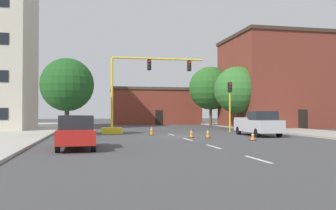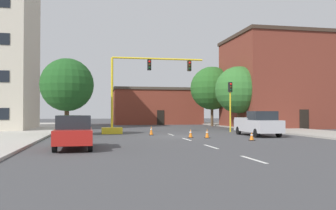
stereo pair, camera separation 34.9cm
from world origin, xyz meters
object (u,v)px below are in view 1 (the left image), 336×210
at_px(tree_right_far, 211,88).
at_px(sedan_red_near_left, 76,132).
at_px(tree_right_mid, 238,90).
at_px(traffic_cone_roadside_d, 208,134).
at_px(traffic_cone_roadside_a, 191,133).
at_px(traffic_signal_gantry, 125,108).
at_px(traffic_light_pole_right, 230,95).
at_px(traffic_cone_roadside_b, 253,136).
at_px(pickup_truck_silver, 258,124).
at_px(tree_left_near, 67,85).
at_px(traffic_cone_roadside_c, 152,131).

relative_size(tree_right_far, sedan_red_near_left, 1.78).
bearing_deg(tree_right_mid, traffic_cone_roadside_d, -120.75).
height_order(traffic_cone_roadside_a, traffic_cone_roadside_d, traffic_cone_roadside_d).
relative_size(tree_right_mid, traffic_cone_roadside_a, 10.93).
bearing_deg(traffic_signal_gantry, tree_right_far, 48.84).
height_order(traffic_light_pole_right, sedan_red_near_left, traffic_light_pole_right).
distance_m(traffic_signal_gantry, sedan_red_near_left, 13.43).
bearing_deg(traffic_cone_roadside_b, traffic_signal_gantry, 129.11).
xyz_separation_m(traffic_light_pole_right, pickup_truck_silver, (0.06, -5.90, -2.55)).
height_order(tree_left_near, traffic_cone_roadside_d, tree_left_near).
bearing_deg(sedan_red_near_left, traffic_signal_gantry, 74.00).
distance_m(tree_right_mid, tree_left_near, 20.19).
height_order(tree_right_mid, traffic_cone_roadside_d, tree_right_mid).
xyz_separation_m(traffic_signal_gantry, traffic_cone_roadside_b, (7.72, -9.50, -1.96)).
distance_m(traffic_light_pole_right, traffic_cone_roadside_d, 9.36).
bearing_deg(tree_right_far, traffic_signal_gantry, -131.16).
xyz_separation_m(pickup_truck_silver, traffic_cone_roadside_b, (-2.48, -4.34, -0.68)).
distance_m(tree_right_far, pickup_truck_silver, 20.50).
relative_size(tree_right_mid, pickup_truck_silver, 1.31).
relative_size(tree_right_far, traffic_cone_roadside_c, 10.65).
bearing_deg(traffic_signal_gantry, pickup_truck_silver, -26.83).
bearing_deg(traffic_cone_roadside_c, traffic_cone_roadside_d, -50.31).
xyz_separation_m(traffic_light_pole_right, traffic_cone_roadside_b, (-2.41, -10.24, -3.24)).
xyz_separation_m(traffic_cone_roadside_a, traffic_cone_roadside_d, (1.11, -0.53, 0.01)).
xyz_separation_m(tree_right_mid, pickup_truck_silver, (-3.15, -11.68, -3.47)).
relative_size(traffic_cone_roadside_a, traffic_cone_roadside_b, 1.10).
relative_size(tree_right_mid, sedan_red_near_left, 1.57).
bearing_deg(pickup_truck_silver, traffic_cone_roadside_d, -161.75).
xyz_separation_m(pickup_truck_silver, traffic_cone_roadside_c, (-8.25, 2.67, -0.60)).
height_order(traffic_cone_roadside_a, traffic_cone_roadside_c, traffic_cone_roadside_c).
height_order(pickup_truck_silver, traffic_cone_roadside_b, pickup_truck_silver).
xyz_separation_m(sedan_red_near_left, traffic_cone_roadside_c, (5.63, 10.35, -0.51)).
xyz_separation_m(tree_right_mid, traffic_cone_roadside_c, (-11.39, -9.01, -4.08)).
bearing_deg(sedan_red_near_left, traffic_cone_roadside_c, 61.44).
relative_size(traffic_light_pole_right, traffic_cone_roadside_d, 7.04).
distance_m(traffic_signal_gantry, tree_right_far, 19.78).
relative_size(tree_left_near, sedan_red_near_left, 1.37).
bearing_deg(traffic_cone_roadside_d, traffic_cone_roadside_a, 154.48).
bearing_deg(tree_left_near, pickup_truck_silver, -11.19).
bearing_deg(traffic_cone_roadside_d, tree_right_far, 70.95).
height_order(tree_left_near, traffic_cone_roadside_c, tree_left_near).
xyz_separation_m(traffic_signal_gantry, sedan_red_near_left, (-3.68, -12.84, -1.36)).
bearing_deg(traffic_cone_roadside_d, tree_left_near, 156.28).
distance_m(traffic_signal_gantry, tree_right_mid, 15.02).
relative_size(traffic_cone_roadside_b, traffic_cone_roadside_d, 0.87).
height_order(pickup_truck_silver, traffic_cone_roadside_d, pickup_truck_silver).
bearing_deg(pickup_truck_silver, traffic_cone_roadside_b, -119.73).
distance_m(tree_right_far, traffic_cone_roadside_d, 23.20).
relative_size(tree_right_mid, tree_right_far, 0.88).
xyz_separation_m(traffic_cone_roadside_a, traffic_cone_roadside_c, (-2.40, 3.70, 0.05)).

